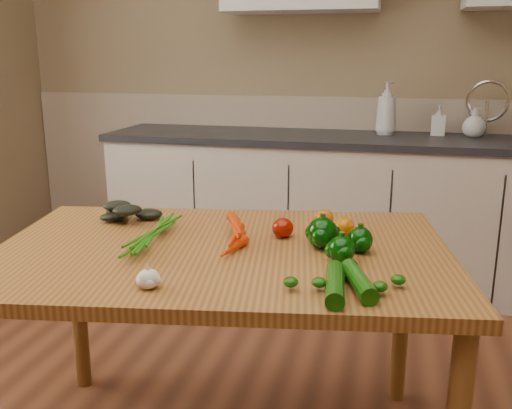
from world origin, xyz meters
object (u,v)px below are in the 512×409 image
object	(u,v)px
pepper_b	(360,240)
tomato_b	(324,218)
tomato_a	(283,228)
tomato_c	(344,227)
leafy_greens	(129,207)
zucchini_a	(359,281)
garlic_bulb	(148,279)
carrot_bunch	(209,233)
pepper_c	(341,250)
soap_bottle_b	(439,121)
table	(222,273)
zucchini_b	(335,284)
pepper_a	(322,233)
soap_bottle_a	(386,108)
soap_bottle_c	(474,122)

from	to	relation	value
pepper_b	tomato_b	bearing A→B (deg)	120.22
tomato_a	tomato_c	xyz separation A→B (m)	(0.20, 0.07, -0.00)
leafy_greens	zucchini_a	xyz separation A→B (m)	(0.87, -0.45, -0.03)
garlic_bulb	tomato_c	distance (m)	0.73
zucchini_a	leafy_greens	bearing A→B (deg)	152.55
carrot_bunch	pepper_c	distance (m)	0.43
soap_bottle_b	tomato_c	xyz separation A→B (m)	(-0.39, -1.64, -0.19)
tomato_b	zucchini_a	bearing A→B (deg)	-73.60
table	zucchini_b	xyz separation A→B (m)	(0.39, -0.27, 0.11)
table	tomato_b	xyz separation A→B (m)	(0.29, 0.30, 0.12)
leafy_greens	tomato_c	world-z (taller)	leafy_greens
pepper_c	pepper_a	bearing A→B (deg)	121.10
pepper_b	tomato_c	bearing A→B (deg)	112.32
tomato_b	garlic_bulb	bearing A→B (deg)	-119.48
pepper_a	soap_bottle_b	bearing A→B (deg)	76.12
soap_bottle_a	table	bearing A→B (deg)	117.21
zucchini_a	zucchini_b	world-z (taller)	same
leafy_greens	zucchini_b	xyz separation A→B (m)	(0.81, -0.49, -0.03)
pepper_a	pepper_c	distance (m)	0.14
soap_bottle_a	pepper_b	distance (m)	1.78
soap_bottle_c	pepper_c	xyz separation A→B (m)	(-0.56, -1.88, -0.18)
soap_bottle_c	leafy_greens	xyz separation A→B (m)	(-1.36, -1.62, -0.17)
soap_bottle_a	pepper_c	world-z (taller)	soap_bottle_a
carrot_bunch	soap_bottle_a	bearing A→B (deg)	64.92
soap_bottle_c	garlic_bulb	size ratio (longest dim) A/B	2.70
table	zucchini_b	bearing A→B (deg)	-44.75
pepper_c	tomato_b	world-z (taller)	pepper_c
soap_bottle_b	zucchini_a	size ratio (longest dim) A/B	0.82
pepper_a	zucchini_b	xyz separation A→B (m)	(0.08, -0.35, -0.02)
tomato_b	zucchini_a	distance (m)	0.56
tomato_c	zucchini_a	bearing A→B (deg)	-79.81
pepper_c	zucchini_a	bearing A→B (deg)	-71.37
pepper_a	tomato_a	xyz separation A→B (m)	(-0.14, 0.07, -0.02)
tomato_c	soap_bottle_b	bearing A→B (deg)	76.77
leafy_greens	pepper_c	bearing A→B (deg)	-17.95
soap_bottle_a	pepper_b	size ratio (longest dim) A/B	3.91
carrot_bunch	pepper_b	distance (m)	0.48
pepper_b	tomato_a	world-z (taller)	pepper_b
table	pepper_c	distance (m)	0.40
soap_bottle_c	zucchini_a	distance (m)	2.14
zucchini_a	tomato_a	bearing A→B (deg)	125.82
pepper_b	garlic_bulb	bearing A→B (deg)	-140.84
table	soap_bottle_a	size ratio (longest dim) A/B	5.09
soap_bottle_a	carrot_bunch	world-z (taller)	soap_bottle_a
soap_bottle_c	pepper_a	distance (m)	1.88
tomato_a	zucchini_a	distance (m)	0.47
soap_bottle_c	zucchini_b	xyz separation A→B (m)	(-0.56, -2.11, -0.19)
carrot_bunch	zucchini_b	size ratio (longest dim) A/B	1.18
soap_bottle_c	tomato_c	size ratio (longest dim) A/B	2.44
pepper_b	leafy_greens	bearing A→B (deg)	169.78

